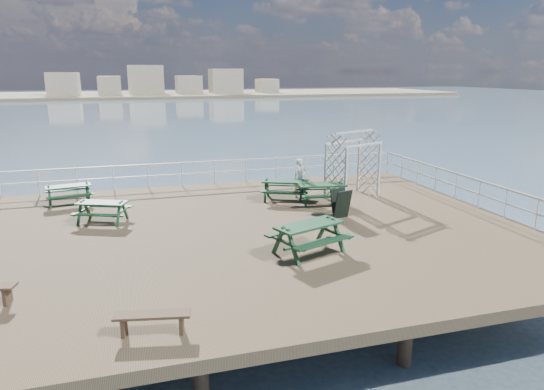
{
  "coord_description": "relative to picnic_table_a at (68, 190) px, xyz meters",
  "views": [
    {
      "loc": [
        -3.61,
        -14.71,
        5.02
      ],
      "look_at": [
        0.72,
        0.0,
        1.1
      ],
      "focal_mm": 32.0,
      "sensor_mm": 36.0,
      "label": 1
    }
  ],
  "objects": [
    {
      "name": "picnic_table_b",
      "position": [
        8.3,
        -1.89,
        0.06
      ],
      "size": [
        2.28,
        2.1,
        0.9
      ],
      "rotation": [
        0.0,
        0.0,
        -0.41
      ],
      "color": "#143823",
      "rests_on": "ground"
    },
    {
      "name": "picnic_table_c",
      "position": [
        9.49,
        -2.85,
        0.05
      ],
      "size": [
        2.01,
        1.71,
        0.89
      ],
      "rotation": [
        0.0,
        0.0,
        -0.14
      ],
      "color": "#143823",
      "rests_on": "ground"
    },
    {
      "name": "railing",
      "position": [
        5.98,
        -2.57,
        0.36
      ],
      "size": [
        17.77,
        13.76,
        1.1
      ],
      "color": "silver",
      "rests_on": "ground"
    },
    {
      "name": "ground",
      "position": [
        6.05,
        -5.14,
        -0.67
      ],
      "size": [
        18.0,
        14.0,
        0.3
      ],
      "primitive_type": "cube",
      "color": "brown",
      "rests_on": "ground"
    },
    {
      "name": "picnic_table_e",
      "position": [
        7.12,
        -7.66,
        0.1
      ],
      "size": [
        2.42,
        2.19,
        0.97
      ],
      "rotation": [
        0.0,
        0.0,
        0.35
      ],
      "color": "#143823",
      "rests_on": "ground"
    },
    {
      "name": "picnic_table_a",
      "position": [
        0.0,
        0.0,
        0.0
      ],
      "size": [
        1.87,
        1.61,
        0.81
      ],
      "rotation": [
        0.0,
        0.0,
        0.18
      ],
      "color": "#143823",
      "rests_on": "ground"
    },
    {
      "name": "flat_bench_near",
      "position": [
        2.62,
        -10.94,
        -0.2
      ],
      "size": [
        1.53,
        0.63,
        0.43
      ],
      "rotation": [
        0.0,
        0.0,
        -0.19
      ],
      "color": "#503C29",
      "rests_on": "ground"
    },
    {
      "name": "picnic_table_d",
      "position": [
        1.36,
        -2.94,
        -0.01
      ],
      "size": [
        2.02,
        1.85,
        0.8
      ],
      "rotation": [
        0.0,
        0.0,
        -0.39
      ],
      "color": "#143823",
      "rests_on": "ground"
    },
    {
      "name": "sea_backdrop",
      "position": [
        18.59,
        128.93,
        -1.02
      ],
      "size": [
        300.0,
        300.0,
        9.2
      ],
      "color": "#455E74",
      "rests_on": "ground"
    },
    {
      "name": "sandwich_board",
      "position": [
        9.38,
        -4.84,
        -0.01
      ],
      "size": [
        0.74,
        0.62,
        1.05
      ],
      "rotation": [
        0.0,
        0.0,
        0.26
      ],
      "color": "black",
      "rests_on": "ground"
    },
    {
      "name": "person",
      "position": [
        8.99,
        -1.69,
        0.28
      ],
      "size": [
        0.64,
        0.48,
        1.6
      ],
      "primitive_type": "imported",
      "rotation": [
        0.0,
        0.0,
        0.18
      ],
      "color": "white",
      "rests_on": "ground"
    },
    {
      "name": "trellis_arbor",
      "position": [
        11.05,
        -2.23,
        0.69
      ],
      "size": [
        2.46,
        1.92,
        2.72
      ],
      "rotation": [
        0.0,
        0.0,
        0.4
      ],
      "color": "silver",
      "rests_on": "ground"
    }
  ]
}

